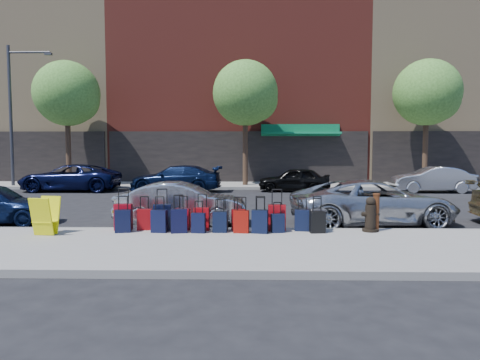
{
  "coord_description": "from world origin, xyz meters",
  "views": [
    {
      "loc": [
        0.7,
        -15.68,
        2.23
      ],
      "look_at": [
        0.41,
        -1.5,
        1.21
      ],
      "focal_mm": 32.0,
      "sensor_mm": 36.0,
      "label": 1
    }
  ],
  "objects_px": {
    "car_near_1": "(182,204)",
    "car_far_3": "(432,180)",
    "tree_center": "(248,95)",
    "car_far_1": "(176,179)",
    "fire_hydrant": "(370,215)",
    "tree_left": "(69,95)",
    "streetlight": "(14,107)",
    "bollard": "(376,212)",
    "car_far_0": "(70,178)",
    "suitcase_front_5": "(221,220)",
    "tree_right": "(429,94)",
    "car_far_2": "(294,180)",
    "car_near_2": "(373,202)",
    "display_rack": "(45,216)"
  },
  "relations": [
    {
      "from": "bollard",
      "to": "car_far_3",
      "type": "xyz_separation_m",
      "value": [
        6.29,
        11.48,
        0.02
      ]
    },
    {
      "from": "suitcase_front_5",
      "to": "car_far_0",
      "type": "relative_size",
      "value": 0.16
    },
    {
      "from": "car_near_2",
      "to": "car_far_0",
      "type": "distance_m",
      "value": 16.6
    },
    {
      "from": "car_near_2",
      "to": "car_far_2",
      "type": "xyz_separation_m",
      "value": [
        -1.28,
        9.98,
        -0.03
      ]
    },
    {
      "from": "car_far_2",
      "to": "suitcase_front_5",
      "type": "bearing_deg",
      "value": -7.91
    },
    {
      "from": "display_rack",
      "to": "car_near_1",
      "type": "height_order",
      "value": "car_near_1"
    },
    {
      "from": "display_rack",
      "to": "car_far_2",
      "type": "bearing_deg",
      "value": 66.34
    },
    {
      "from": "tree_left",
      "to": "car_far_3",
      "type": "relative_size",
      "value": 1.78
    },
    {
      "from": "bollard",
      "to": "car_far_1",
      "type": "xyz_separation_m",
      "value": [
        -7.1,
        11.57,
        0.05
      ]
    },
    {
      "from": "car_near_2",
      "to": "fire_hydrant",
      "type": "bearing_deg",
      "value": 155.33
    },
    {
      "from": "tree_center",
      "to": "car_far_1",
      "type": "xyz_separation_m",
      "value": [
        -3.8,
        -2.77,
        -4.71
      ]
    },
    {
      "from": "car_far_0",
      "to": "car_near_1",
      "type": "bearing_deg",
      "value": 36.13
    },
    {
      "from": "car_near_1",
      "to": "tree_left",
      "type": "bearing_deg",
      "value": 32.94
    },
    {
      "from": "car_far_0",
      "to": "car_far_2",
      "type": "bearing_deg",
      "value": 89.18
    },
    {
      "from": "streetlight",
      "to": "car_far_0",
      "type": "xyz_separation_m",
      "value": [
        3.93,
        -1.87,
        -3.94
      ]
    },
    {
      "from": "tree_center",
      "to": "car_far_2",
      "type": "distance_m",
      "value": 5.95
    },
    {
      "from": "tree_left",
      "to": "bollard",
      "type": "bearing_deg",
      "value": -46.09
    },
    {
      "from": "fire_hydrant",
      "to": "tree_left",
      "type": "bearing_deg",
      "value": 126.77
    },
    {
      "from": "tree_left",
      "to": "tree_center",
      "type": "xyz_separation_m",
      "value": [
        10.5,
        0.0,
        0.0
      ]
    },
    {
      "from": "car_near_1",
      "to": "car_far_3",
      "type": "height_order",
      "value": "car_far_3"
    },
    {
      "from": "fire_hydrant",
      "to": "bollard",
      "type": "bearing_deg",
      "value": 8.28
    },
    {
      "from": "bollard",
      "to": "car_far_3",
      "type": "height_order",
      "value": "car_far_3"
    },
    {
      "from": "car_far_0",
      "to": "tree_left",
      "type": "bearing_deg",
      "value": -159.85
    },
    {
      "from": "tree_left",
      "to": "car_far_3",
      "type": "bearing_deg",
      "value": -8.11
    },
    {
      "from": "tree_left",
      "to": "car_near_2",
      "type": "xyz_separation_m",
      "value": [
        14.25,
        -12.55,
        -4.74
      ]
    },
    {
      "from": "tree_center",
      "to": "car_far_3",
      "type": "height_order",
      "value": "tree_center"
    },
    {
      "from": "car_far_0",
      "to": "car_far_1",
      "type": "xyz_separation_m",
      "value": [
        5.71,
        -0.2,
        -0.02
      ]
    },
    {
      "from": "car_far_0",
      "to": "car_far_1",
      "type": "bearing_deg",
      "value": 87.18
    },
    {
      "from": "streetlight",
      "to": "car_far_0",
      "type": "height_order",
      "value": "streetlight"
    },
    {
      "from": "tree_right",
      "to": "car_near_1",
      "type": "distance_m",
      "value": 18.36
    },
    {
      "from": "fire_hydrant",
      "to": "suitcase_front_5",
      "type": "bearing_deg",
      "value": 172.48
    },
    {
      "from": "tree_left",
      "to": "suitcase_front_5",
      "type": "bearing_deg",
      "value": -55.49
    },
    {
      "from": "car_far_1",
      "to": "tree_left",
      "type": "bearing_deg",
      "value": -109.37
    },
    {
      "from": "tree_right",
      "to": "car_far_1",
      "type": "distance_m",
      "value": 15.31
    },
    {
      "from": "streetlight",
      "to": "fire_hydrant",
      "type": "xyz_separation_m",
      "value": [
        16.59,
        -13.68,
        -4.1
      ]
    },
    {
      "from": "tree_right",
      "to": "car_far_2",
      "type": "relative_size",
      "value": 1.93
    },
    {
      "from": "tree_left",
      "to": "tree_center",
      "type": "height_order",
      "value": "same"
    },
    {
      "from": "streetlight",
      "to": "bollard",
      "type": "distance_m",
      "value": 21.97
    },
    {
      "from": "tree_right",
      "to": "car_far_1",
      "type": "xyz_separation_m",
      "value": [
        -14.3,
        -2.77,
        -4.71
      ]
    },
    {
      "from": "tree_right",
      "to": "display_rack",
      "type": "xyz_separation_m",
      "value": [
        -15.39,
        -14.98,
        -4.81
      ]
    },
    {
      "from": "tree_left",
      "to": "display_rack",
      "type": "distance_m",
      "value": 16.71
    },
    {
      "from": "car_far_3",
      "to": "fire_hydrant",
      "type": "bearing_deg",
      "value": -27.46
    },
    {
      "from": "suitcase_front_5",
      "to": "display_rack",
      "type": "bearing_deg",
      "value": -168.52
    },
    {
      "from": "tree_center",
      "to": "car_near_1",
      "type": "distance_m",
      "value": 13.66
    },
    {
      "from": "car_far_3",
      "to": "car_far_0",
      "type": "bearing_deg",
      "value": -89.13
    },
    {
      "from": "tree_left",
      "to": "car_far_2",
      "type": "relative_size",
      "value": 1.93
    },
    {
      "from": "tree_left",
      "to": "streetlight",
      "type": "xyz_separation_m",
      "value": [
        -2.94,
        -0.7,
        -0.75
      ]
    },
    {
      "from": "tree_left",
      "to": "bollard",
      "type": "xyz_separation_m",
      "value": [
        13.8,
        -14.34,
        -4.76
      ]
    },
    {
      "from": "tree_right",
      "to": "car_far_0",
      "type": "relative_size",
      "value": 1.4
    },
    {
      "from": "suitcase_front_5",
      "to": "car_far_0",
      "type": "bearing_deg",
      "value": 129.74
    }
  ]
}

